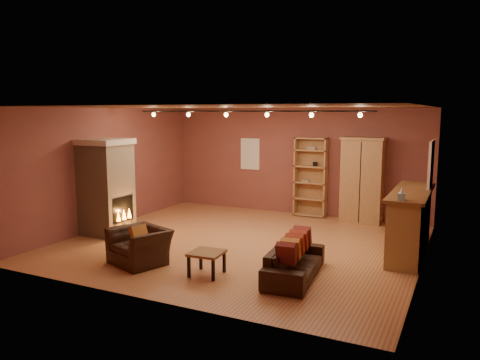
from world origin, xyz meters
The scene contains 16 objects.
floor centered at (0.00, 0.00, 0.00)m, with size 7.00×7.00×0.00m, color #A06138.
ceiling centered at (0.00, 0.00, 2.80)m, with size 7.00×7.00×0.00m, color brown.
back_wall centered at (0.00, 3.25, 1.40)m, with size 7.00×0.02×2.80m, color brown.
left_wall centered at (-3.50, 0.00, 1.40)m, with size 0.02×6.50×2.80m, color brown.
right_wall centered at (3.50, 0.00, 1.40)m, with size 0.02×6.50×2.80m, color brown.
fireplace centered at (-3.04, -0.60, 1.06)m, with size 1.01×0.98×2.12m.
back_window centered at (-1.30, 3.23, 1.55)m, with size 0.56×0.04×0.86m, color white.
bookcase centered at (0.49, 3.14, 1.05)m, with size 0.84×0.33×2.06m.
armoire centered at (1.83, 2.98, 1.06)m, with size 1.04×0.59×2.10m.
bar_counter centered at (3.20, 0.79, 0.62)m, with size 0.68×2.57×1.23m.
tissue_box centered at (3.15, -0.33, 1.32)m, with size 0.12×0.12×0.22m.
right_window centered at (3.47, 1.40, 1.65)m, with size 0.05×0.90×1.00m, color white.
loveseat centered at (1.65, -1.43, 0.36)m, with size 0.68×1.79×0.74m.
armchair centered at (-1.09, -1.97, 0.43)m, with size 1.13×0.92×0.86m.
coffee_table centered at (0.30, -1.97, 0.34)m, with size 0.57×0.57×0.40m.
track_rail centered at (0.00, 0.20, 2.69)m, with size 5.20×0.09×0.13m.
Camera 1 is at (4.09, -8.49, 2.71)m, focal length 35.00 mm.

